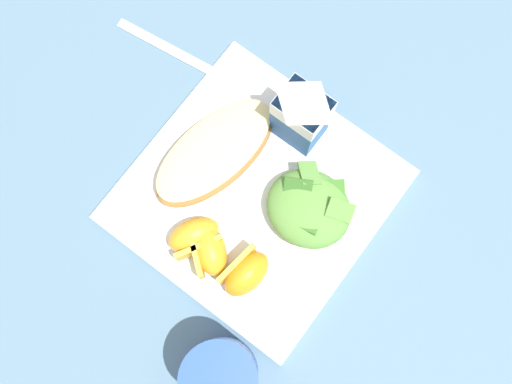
{
  "coord_description": "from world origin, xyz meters",
  "views": [
    {
      "loc": [
        0.09,
        -0.12,
        0.7
      ],
      "look_at": [
        0.0,
        0.0,
        0.03
      ],
      "focal_mm": 41.42,
      "sensor_mm": 36.0,
      "label": 1
    }
  ],
  "objects_px": {
    "white_plate": "(256,195)",
    "cheesy_pizza_bread": "(215,153)",
    "metal_fork": "(193,61)",
    "drinking_blue_cup": "(221,376)",
    "orange_wedge_front": "(194,236)",
    "milk_carton": "(302,113)",
    "green_salad_pile": "(309,208)",
    "orange_wedge_middle": "(208,250)",
    "orange_wedge_rear": "(246,273)"
  },
  "relations": [
    {
      "from": "white_plate",
      "to": "cheesy_pizza_bread",
      "type": "height_order",
      "value": "cheesy_pizza_bread"
    },
    {
      "from": "metal_fork",
      "to": "drinking_blue_cup",
      "type": "distance_m",
      "value": 0.38
    },
    {
      "from": "orange_wedge_front",
      "to": "cheesy_pizza_bread",
      "type": "bearing_deg",
      "value": 114.67
    },
    {
      "from": "milk_carton",
      "to": "white_plate",
      "type": "bearing_deg",
      "value": -85.7
    },
    {
      "from": "green_salad_pile",
      "to": "orange_wedge_middle",
      "type": "relative_size",
      "value": 1.44
    },
    {
      "from": "white_plate",
      "to": "green_salad_pile",
      "type": "relative_size",
      "value": 2.8
    },
    {
      "from": "orange_wedge_front",
      "to": "drinking_blue_cup",
      "type": "distance_m",
      "value": 0.15
    },
    {
      "from": "metal_fork",
      "to": "green_salad_pile",
      "type": "bearing_deg",
      "value": -17.35
    },
    {
      "from": "green_salad_pile",
      "to": "orange_wedge_front",
      "type": "xyz_separation_m",
      "value": [
        -0.08,
        -0.1,
        -0.0
      ]
    },
    {
      "from": "cheesy_pizza_bread",
      "to": "orange_wedge_front",
      "type": "relative_size",
      "value": 2.6
    },
    {
      "from": "metal_fork",
      "to": "white_plate",
      "type": "bearing_deg",
      "value": -28.41
    },
    {
      "from": "metal_fork",
      "to": "orange_wedge_front",
      "type": "bearing_deg",
      "value": -50.42
    },
    {
      "from": "cheesy_pizza_bread",
      "to": "orange_wedge_middle",
      "type": "bearing_deg",
      "value": -55.98
    },
    {
      "from": "white_plate",
      "to": "orange_wedge_front",
      "type": "bearing_deg",
      "value": -105.47
    },
    {
      "from": "white_plate",
      "to": "drinking_blue_cup",
      "type": "xyz_separation_m",
      "value": [
        0.09,
        -0.19,
        0.04
      ]
    },
    {
      "from": "cheesy_pizza_bread",
      "to": "orange_wedge_rear",
      "type": "bearing_deg",
      "value": -38.36
    },
    {
      "from": "orange_wedge_rear",
      "to": "drinking_blue_cup",
      "type": "height_order",
      "value": "drinking_blue_cup"
    },
    {
      "from": "drinking_blue_cup",
      "to": "white_plate",
      "type": "bearing_deg",
      "value": 116.59
    },
    {
      "from": "green_salad_pile",
      "to": "metal_fork",
      "type": "xyz_separation_m",
      "value": [
        -0.23,
        0.07,
        -0.03
      ]
    },
    {
      "from": "orange_wedge_front",
      "to": "metal_fork",
      "type": "bearing_deg",
      "value": 129.58
    },
    {
      "from": "orange_wedge_front",
      "to": "orange_wedge_rear",
      "type": "relative_size",
      "value": 1.09
    },
    {
      "from": "white_plate",
      "to": "orange_wedge_rear",
      "type": "height_order",
      "value": "orange_wedge_rear"
    },
    {
      "from": "green_salad_pile",
      "to": "metal_fork",
      "type": "bearing_deg",
      "value": 162.65
    },
    {
      "from": "orange_wedge_rear",
      "to": "drinking_blue_cup",
      "type": "bearing_deg",
      "value": -66.25
    },
    {
      "from": "milk_carton",
      "to": "orange_wedge_middle",
      "type": "relative_size",
      "value": 1.58
    },
    {
      "from": "orange_wedge_middle",
      "to": "drinking_blue_cup",
      "type": "height_order",
      "value": "drinking_blue_cup"
    },
    {
      "from": "cheesy_pizza_bread",
      "to": "orange_wedge_front",
      "type": "height_order",
      "value": "orange_wedge_front"
    },
    {
      "from": "milk_carton",
      "to": "cheesy_pizza_bread",
      "type": "bearing_deg",
      "value": -123.77
    },
    {
      "from": "cheesy_pizza_bread",
      "to": "milk_carton",
      "type": "relative_size",
      "value": 1.65
    },
    {
      "from": "white_plate",
      "to": "orange_wedge_middle",
      "type": "height_order",
      "value": "orange_wedge_middle"
    },
    {
      "from": "orange_wedge_middle",
      "to": "drinking_blue_cup",
      "type": "bearing_deg",
      "value": -45.99
    },
    {
      "from": "green_salad_pile",
      "to": "orange_wedge_rear",
      "type": "relative_size",
      "value": 1.56
    },
    {
      "from": "cheesy_pizza_bread",
      "to": "orange_wedge_middle",
      "type": "xyz_separation_m",
      "value": [
        0.06,
        -0.09,
        0.0
      ]
    },
    {
      "from": "milk_carton",
      "to": "metal_fork",
      "type": "distance_m",
      "value": 0.18
    },
    {
      "from": "cheesy_pizza_bread",
      "to": "milk_carton",
      "type": "bearing_deg",
      "value": 56.23
    },
    {
      "from": "milk_carton",
      "to": "orange_wedge_front",
      "type": "relative_size",
      "value": 1.57
    },
    {
      "from": "white_plate",
      "to": "drinking_blue_cup",
      "type": "distance_m",
      "value": 0.21
    },
    {
      "from": "milk_carton",
      "to": "metal_fork",
      "type": "xyz_separation_m",
      "value": [
        -0.16,
        -0.0,
        -0.07
      ]
    },
    {
      "from": "cheesy_pizza_bread",
      "to": "metal_fork",
      "type": "distance_m",
      "value": 0.14
    },
    {
      "from": "white_plate",
      "to": "milk_carton",
      "type": "height_order",
      "value": "milk_carton"
    },
    {
      "from": "orange_wedge_middle",
      "to": "orange_wedge_front",
      "type": "bearing_deg",
      "value": 172.65
    },
    {
      "from": "cheesy_pizza_bread",
      "to": "drinking_blue_cup",
      "type": "height_order",
      "value": "drinking_blue_cup"
    },
    {
      "from": "milk_carton",
      "to": "orange_wedge_front",
      "type": "height_order",
      "value": "milk_carton"
    },
    {
      "from": "orange_wedge_rear",
      "to": "orange_wedge_front",
      "type": "bearing_deg",
      "value": -178.33
    },
    {
      "from": "white_plate",
      "to": "cheesy_pizza_bread",
      "type": "relative_size",
      "value": 1.54
    },
    {
      "from": "white_plate",
      "to": "orange_wedge_front",
      "type": "distance_m",
      "value": 0.09
    },
    {
      "from": "white_plate",
      "to": "milk_carton",
      "type": "xyz_separation_m",
      "value": [
        -0.01,
        0.09,
        0.07
      ]
    },
    {
      "from": "white_plate",
      "to": "orange_wedge_rear",
      "type": "bearing_deg",
      "value": -60.07
    },
    {
      "from": "orange_wedge_front",
      "to": "metal_fork",
      "type": "xyz_separation_m",
      "value": [
        -0.15,
        0.18,
        -0.03
      ]
    },
    {
      "from": "orange_wedge_middle",
      "to": "metal_fork",
      "type": "distance_m",
      "value": 0.25
    }
  ]
}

